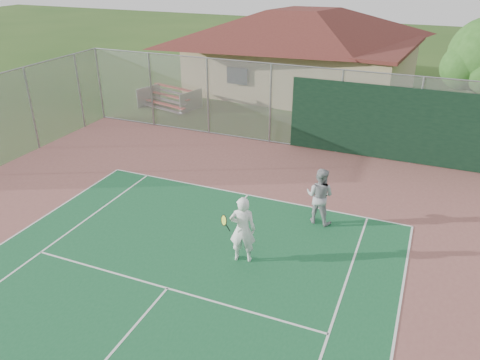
% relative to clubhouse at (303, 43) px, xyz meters
% --- Properties ---
extents(back_fence, '(20.08, 0.11, 3.53)m').
position_rel_clubhouse_xyz_m(back_fence, '(4.22, -8.86, -1.22)').
color(back_fence, gray).
rests_on(back_fence, ground).
extents(side_fence_left, '(0.08, 9.00, 3.50)m').
position_rel_clubhouse_xyz_m(side_fence_left, '(-7.89, -13.34, -1.14)').
color(side_fence_left, gray).
rests_on(side_fence_left, ground).
extents(clubhouse, '(13.93, 9.97, 5.69)m').
position_rel_clubhouse_xyz_m(clubhouse, '(0.00, 0.00, 0.00)').
color(clubhouse, tan).
rests_on(clubhouse, ground).
extents(bleachers, '(3.16, 2.27, 1.04)m').
position_rel_clubhouse_xyz_m(bleachers, '(-5.63, -6.05, -2.34)').
color(bleachers, '#B83A2A').
rests_on(bleachers, ground).
extents(player_white_front, '(0.98, 0.78, 1.94)m').
position_rel_clubhouse_xyz_m(player_white_front, '(3.39, -17.57, -1.91)').
color(player_white_front, white).
rests_on(player_white_front, ground).
extents(player_grey_back, '(0.96, 0.80, 1.82)m').
position_rel_clubhouse_xyz_m(player_grey_back, '(4.81, -14.78, -1.98)').
color(player_grey_back, '#9C9EA0').
rests_on(player_grey_back, ground).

